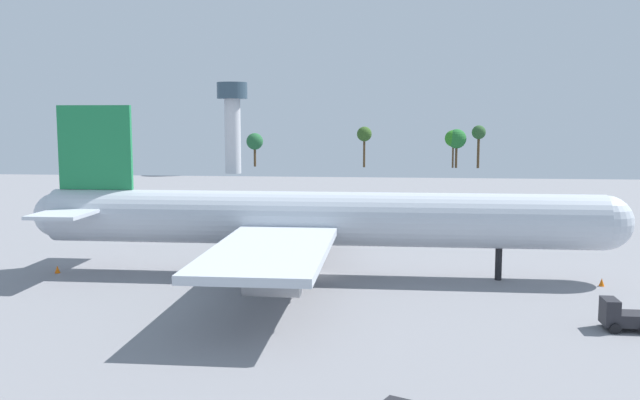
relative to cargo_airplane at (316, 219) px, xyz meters
The scene contains 8 objects.
ground_plane 6.08m from the cargo_airplane, ahead, with size 252.63×252.63×0.00m, color gray.
cargo_airplane is the anchor object (origin of this frame).
cargo_loader 31.18m from the cargo_airplane, 32.20° to the right, with size 3.68×2.63×2.48m.
baggage_tug 31.77m from the cargo_airplane, 45.59° to the left, with size 5.32×4.81×2.33m.
safety_cone_nose 29.45m from the cargo_airplane, ahead, with size 0.56×0.56×0.80m, color orange.
safety_cone_tail 28.60m from the cargo_airplane, behind, with size 0.58×0.58×0.83m, color orange.
control_tower 143.47m from the cargo_airplane, 106.44° to the left, with size 9.30×9.30×27.83m.
tree_line_backdrop 168.67m from the cargo_airplane, 86.21° to the left, with size 82.98×6.66×14.61m.
Camera 1 is at (7.20, -71.17, 16.49)m, focal length 38.56 mm.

